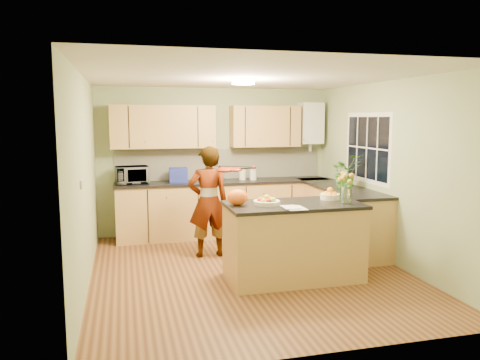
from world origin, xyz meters
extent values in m
plane|color=#512D17|center=(0.00, 0.00, 0.00)|extent=(4.50, 4.50, 0.00)
cube|color=silver|center=(0.00, 0.00, 2.50)|extent=(4.00, 4.50, 0.02)
cube|color=#91A173|center=(0.00, 2.25, 1.25)|extent=(4.00, 0.02, 2.50)
cube|color=#91A173|center=(0.00, -2.25, 1.25)|extent=(4.00, 0.02, 2.50)
cube|color=#91A173|center=(-2.00, 0.00, 1.25)|extent=(0.02, 4.50, 2.50)
cube|color=#91A173|center=(2.00, 0.00, 1.25)|extent=(0.02, 4.50, 2.50)
cube|color=#B08046|center=(0.10, 1.95, 0.45)|extent=(3.60, 0.60, 0.90)
cube|color=black|center=(0.10, 1.94, 0.92)|extent=(3.64, 0.62, 0.04)
cube|color=#B08046|center=(1.70, 0.85, 0.45)|extent=(0.60, 2.20, 0.90)
cube|color=black|center=(1.69, 0.85, 0.92)|extent=(0.62, 2.24, 0.04)
cube|color=silver|center=(0.10, 2.23, 1.20)|extent=(3.60, 0.02, 0.52)
cube|color=#B08046|center=(-0.90, 2.08, 1.85)|extent=(1.70, 0.34, 0.70)
cube|color=#B08046|center=(0.85, 2.08, 1.85)|extent=(1.20, 0.34, 0.70)
cube|color=silver|center=(1.70, 2.09, 1.90)|extent=(0.40, 0.30, 0.72)
cylinder|color=silver|center=(1.70, 2.09, 1.50)|extent=(0.06, 0.06, 0.20)
cube|color=silver|center=(1.99, 0.60, 1.55)|extent=(0.01, 1.30, 1.05)
cube|color=black|center=(1.99, 0.60, 1.55)|extent=(0.01, 1.18, 0.92)
cube|color=silver|center=(-1.99, -0.60, 1.30)|extent=(0.02, 0.09, 0.09)
cylinder|color=#FFEABF|center=(0.00, 0.30, 2.46)|extent=(0.30, 0.30, 0.06)
cylinder|color=silver|center=(0.00, 0.30, 2.49)|extent=(0.10, 0.10, 0.02)
cube|color=#B08046|center=(0.46, -0.40, 0.46)|extent=(1.62, 0.81, 0.91)
cube|color=black|center=(0.46, -0.40, 0.93)|extent=(1.66, 0.85, 0.04)
cylinder|color=#F9EDC7|center=(0.11, -0.40, 0.98)|extent=(0.32, 0.32, 0.05)
cylinder|color=#F9EDC7|center=(1.01, -0.25, 0.99)|extent=(0.25, 0.25, 0.07)
cylinder|color=silver|center=(1.06, -0.58, 1.06)|extent=(0.10, 0.10, 0.21)
ellipsoid|color=orange|center=(-0.24, -0.35, 1.05)|extent=(0.29, 0.26, 0.19)
cube|color=silver|center=(0.36, -0.70, 0.96)|extent=(0.22, 0.30, 0.01)
imported|color=tan|center=(-0.39, 0.80, 0.80)|extent=(0.60, 0.40, 1.60)
imported|color=silver|center=(-1.42, 1.97, 1.08)|extent=(0.55, 0.40, 0.28)
cube|color=navy|center=(-0.68, 1.97, 1.06)|extent=(0.31, 0.23, 0.24)
cylinder|color=silver|center=(0.02, 1.93, 1.05)|extent=(0.15, 0.15, 0.21)
sphere|color=black|center=(0.02, 1.93, 1.19)|extent=(0.08, 0.08, 0.08)
cylinder|color=#F9EDC7|center=(0.43, 2.00, 1.03)|extent=(0.13, 0.13, 0.17)
cylinder|color=silver|center=(0.60, 1.95, 1.03)|extent=(0.14, 0.14, 0.18)
imported|color=#376A23|center=(1.70, 0.69, 1.20)|extent=(0.51, 0.46, 0.51)
camera|label=1|loc=(-1.55, -5.71, 1.99)|focal=35.00mm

